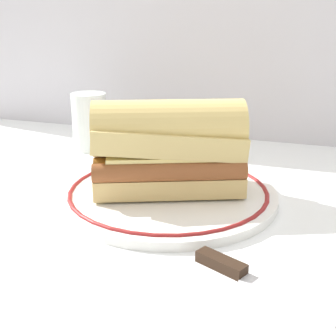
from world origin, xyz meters
name	(u,v)px	position (x,y,z in m)	size (l,w,h in m)	color
ground_plane	(151,196)	(0.00, 0.00, 0.00)	(1.50, 1.50, 0.00)	white
plate	(168,194)	(0.03, 0.00, 0.01)	(0.29, 0.29, 0.01)	white
sausage_sandwich	(168,146)	(0.03, 0.00, 0.08)	(0.22, 0.16, 0.12)	#D6B66F
drinking_glass	(90,125)	(-0.18, 0.18, 0.04)	(0.06, 0.06, 0.10)	silver
salt_shaker	(186,133)	(-0.01, 0.21, 0.04)	(0.03, 0.03, 0.08)	white
butter_knife	(249,278)	(0.16, -0.17, 0.00)	(0.14, 0.08, 0.01)	silver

